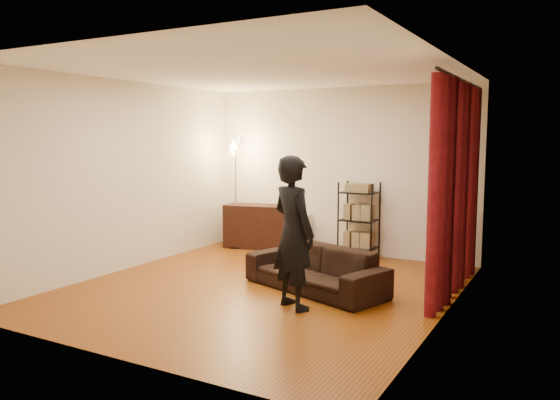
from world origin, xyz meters
The scene contains 14 objects.
floor centered at (0.00, 0.00, 0.00)m, with size 5.00×5.00×0.00m, color brown.
ceiling centered at (0.00, 0.00, 2.70)m, with size 5.00×5.00×0.00m, color white.
wall_back centered at (0.00, 2.50, 1.35)m, with size 5.00×5.00×0.00m, color beige.
wall_front centered at (0.00, -2.50, 1.35)m, with size 5.00×5.00×0.00m, color beige.
wall_left centered at (-2.25, 0.00, 1.35)m, with size 5.00×5.00×0.00m, color beige.
wall_right centered at (2.25, 0.00, 1.35)m, with size 5.00×5.00×0.00m, color beige.
curtain_rod centered at (2.15, 1.12, 2.58)m, with size 0.04×0.04×2.65m, color black.
curtain centered at (2.13, 1.12, 1.28)m, with size 0.22×2.65×2.55m, color maroon, non-canonical shape.
sofa centered at (0.62, 0.25, 0.27)m, with size 1.87×0.73×0.55m, color black.
person centered at (0.71, -0.50, 0.85)m, with size 0.62×0.41×1.70m, color black.
media_cabinet centered at (-1.31, 2.21, 0.37)m, with size 1.27×0.48×0.74m, color black.
storage_boxes centered at (-0.63, 2.28, 0.31)m, with size 0.38×0.30×0.63m, color silver, non-canonical shape.
wire_shelf centered at (0.44, 2.26, 0.60)m, with size 0.55×0.38×1.20m, color black, non-canonical shape.
floor_lamp centered at (-1.70, 2.00, 0.94)m, with size 0.34×0.34×1.88m, color silver, non-canonical shape.
Camera 1 is at (3.45, -5.77, 1.90)m, focal length 35.00 mm.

